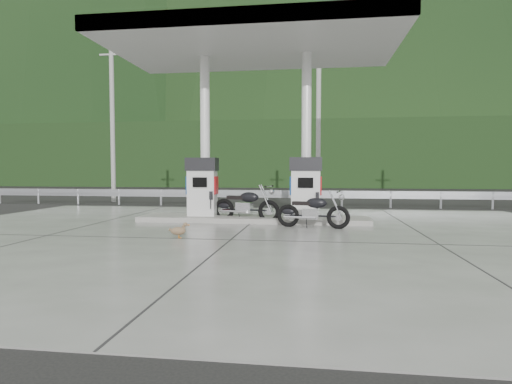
# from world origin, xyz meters

# --- Properties ---
(ground) EXTENTS (160.00, 160.00, 0.00)m
(ground) POSITION_xyz_m (0.00, 0.00, 0.00)
(ground) COLOR black
(ground) RESTS_ON ground
(forecourt_apron) EXTENTS (18.00, 14.00, 0.02)m
(forecourt_apron) POSITION_xyz_m (0.00, 0.00, 0.01)
(forecourt_apron) COLOR slate
(forecourt_apron) RESTS_ON ground
(pump_island) EXTENTS (7.00, 1.40, 0.15)m
(pump_island) POSITION_xyz_m (0.00, 2.50, 0.10)
(pump_island) COLOR gray
(pump_island) RESTS_ON forecourt_apron
(gas_pump_left) EXTENTS (0.95, 0.55, 1.80)m
(gas_pump_left) POSITION_xyz_m (-1.60, 2.50, 1.07)
(gas_pump_left) COLOR silver
(gas_pump_left) RESTS_ON pump_island
(gas_pump_right) EXTENTS (0.95, 0.55, 1.80)m
(gas_pump_right) POSITION_xyz_m (1.60, 2.50, 1.07)
(gas_pump_right) COLOR silver
(gas_pump_right) RESTS_ON pump_island
(canopy_column_left) EXTENTS (0.30, 0.30, 5.00)m
(canopy_column_left) POSITION_xyz_m (-1.60, 2.90, 2.67)
(canopy_column_left) COLOR white
(canopy_column_left) RESTS_ON pump_island
(canopy_column_right) EXTENTS (0.30, 0.30, 5.00)m
(canopy_column_right) POSITION_xyz_m (1.60, 2.90, 2.67)
(canopy_column_right) COLOR white
(canopy_column_right) RESTS_ON pump_island
(canopy_roof) EXTENTS (8.50, 5.00, 0.40)m
(canopy_roof) POSITION_xyz_m (0.00, 2.50, 5.37)
(canopy_roof) COLOR silver
(canopy_roof) RESTS_ON canopy_column_left
(guardrail) EXTENTS (26.00, 0.16, 1.42)m
(guardrail) POSITION_xyz_m (0.00, 8.00, 0.71)
(guardrail) COLOR #A2A5AA
(guardrail) RESTS_ON ground
(road) EXTENTS (60.00, 7.00, 0.01)m
(road) POSITION_xyz_m (0.00, 11.50, 0.00)
(road) COLOR black
(road) RESTS_ON ground
(utility_pole_a) EXTENTS (0.22, 0.22, 8.00)m
(utility_pole_a) POSITION_xyz_m (-8.00, 9.50, 4.00)
(utility_pole_a) COLOR #999A94
(utility_pole_a) RESTS_ON ground
(utility_pole_b) EXTENTS (0.22, 0.22, 8.00)m
(utility_pole_b) POSITION_xyz_m (2.00, 9.50, 4.00)
(utility_pole_b) COLOR #999A94
(utility_pole_b) RESTS_ON ground
(tree_band) EXTENTS (80.00, 6.00, 6.00)m
(tree_band) POSITION_xyz_m (0.00, 30.00, 3.00)
(tree_band) COLOR black
(tree_band) RESTS_ON ground
(forested_hills) EXTENTS (100.00, 40.00, 140.00)m
(forested_hills) POSITION_xyz_m (0.00, 60.00, 0.00)
(forested_hills) COLOR black
(forested_hills) RESTS_ON ground
(motorcycle_left) EXTENTS (2.14, 1.16, 0.97)m
(motorcycle_left) POSITION_xyz_m (-0.22, 2.47, 0.50)
(motorcycle_left) COLOR black
(motorcycle_left) RESTS_ON forecourt_apron
(motorcycle_right) EXTENTS (1.94, 0.90, 0.89)m
(motorcycle_right) POSITION_xyz_m (1.83, 1.30, 0.46)
(motorcycle_right) COLOR black
(motorcycle_right) RESTS_ON forecourt_apron
(duck) EXTENTS (0.44, 0.18, 0.31)m
(duck) POSITION_xyz_m (-1.26, -0.90, 0.17)
(duck) COLOR brown
(duck) RESTS_ON forecourt_apron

